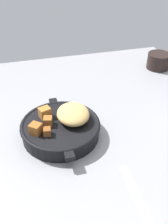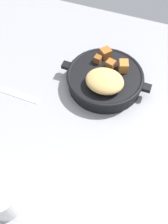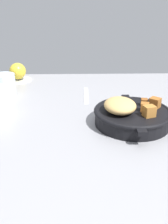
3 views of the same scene
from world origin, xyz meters
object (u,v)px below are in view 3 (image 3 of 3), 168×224
at_px(cast_iron_skillet, 131,114).
at_px(butter_knife, 86,95).
at_px(red_apple, 18,71).
at_px(water_glass_short, 4,85).

bearing_deg(cast_iron_skillet, butter_knife, 26.67).
height_order(cast_iron_skillet, butter_knife, cast_iron_skillet).
height_order(red_apple, water_glass_short, water_glass_short).
relative_size(cast_iron_skillet, red_apple, 3.75).
relative_size(cast_iron_skillet, butter_knife, 1.54).
bearing_deg(cast_iron_skillet, red_apple, 42.89).
height_order(cast_iron_skillet, red_apple, cast_iron_skillet).
distance_m(cast_iron_skillet, red_apple, 0.61).
xyz_separation_m(cast_iron_skillet, water_glass_short, (0.25, 0.42, 0.01)).
bearing_deg(water_glass_short, butter_knife, -91.64).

